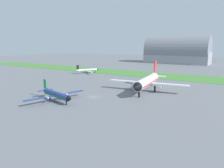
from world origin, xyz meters
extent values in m
plane|color=slate|center=(0.00, 0.00, 0.00)|extent=(600.00, 600.00, 0.00)
cube|color=#478438|center=(0.00, 69.74, 0.04)|extent=(360.00, 28.00, 0.08)
cylinder|color=navy|center=(-7.16, -13.04, 2.65)|extent=(15.93, 6.13, 2.21)
cone|color=black|center=(1.38, -15.26, 2.65)|extent=(2.68, 2.65, 2.16)
cone|color=navy|center=(-16.13, -10.71, 2.92)|extent=(3.49, 2.70, 1.99)
cube|color=#198C4C|center=(-7.16, -13.04, 2.48)|extent=(15.08, 5.95, 0.31)
cube|color=navy|center=(-6.06, -7.06, 2.26)|extent=(4.55, 12.13, 0.22)
cube|color=navy|center=(-9.11, -18.80, 2.26)|extent=(4.55, 12.13, 0.22)
cylinder|color=#B7BABF|center=(-6.01, -9.33, 2.26)|extent=(1.89, 1.13, 0.71)
cylinder|color=#B7BABF|center=(-7.96, -16.84, 2.26)|extent=(1.89, 1.13, 0.71)
cube|color=#198C4C|center=(-15.70, -10.82, 5.51)|extent=(1.99, 0.76, 3.53)
cube|color=navy|center=(-15.31, -9.33, 2.87)|extent=(2.06, 3.32, 0.18)
cube|color=navy|center=(-16.09, -12.32, 2.87)|extent=(2.06, 3.32, 0.18)
cylinder|color=black|center=(-0.75, -14.71, 0.77)|extent=(0.40, 0.40, 1.54)
cylinder|color=black|center=(-7.68, -10.65, 0.77)|extent=(0.40, 0.40, 1.54)
cylinder|color=black|center=(-8.78, -14.88, 0.77)|extent=(0.40, 0.40, 1.54)
cylinder|color=white|center=(14.77, 19.92, 4.68)|extent=(7.55, 27.28, 4.12)
cone|color=black|center=(16.70, 5.06, 4.68)|extent=(4.49, 4.23, 4.04)
cone|color=white|center=(12.75, 35.52, 5.20)|extent=(4.35, 5.68, 3.71)
cube|color=red|center=(14.77, 19.92, 4.37)|extent=(7.44, 25.80, 0.58)
cube|color=white|center=(23.59, 21.81, 3.96)|extent=(18.17, 4.91, 0.41)
cube|color=white|center=(5.76, 19.51, 3.96)|extent=(18.17, 4.91, 0.41)
cylinder|color=#B7BABF|center=(20.38, 21.40, 2.49)|extent=(2.82, 4.75, 2.27)
cylinder|color=#B7BABF|center=(8.97, 19.92, 2.49)|extent=(2.82, 4.75, 2.27)
cube|color=red|center=(12.85, 34.78, 9.74)|extent=(0.92, 3.41, 5.99)
cube|color=white|center=(15.45, 35.11, 5.09)|extent=(5.49, 2.90, 0.33)
cube|color=white|center=(10.25, 34.44, 5.09)|extent=(5.49, 2.90, 0.33)
cylinder|color=black|center=(16.21, 8.77, 1.31)|extent=(0.74, 0.74, 2.62)
cylinder|color=black|center=(17.74, 22.19, 1.31)|extent=(0.74, 0.74, 2.62)
cylinder|color=black|center=(11.32, 21.36, 1.31)|extent=(0.74, 0.74, 2.62)
cylinder|color=white|center=(-45.23, 53.84, 2.23)|extent=(8.90, 12.22, 1.86)
cone|color=black|center=(-41.15, 60.06, 2.23)|extent=(2.54, 2.56, 1.82)
cone|color=white|center=(-49.52, 47.30, 2.46)|extent=(2.83, 3.10, 1.67)
cube|color=black|center=(-45.23, 53.84, 2.09)|extent=(8.53, 11.62, 0.26)
cube|color=white|center=(-49.72, 56.33, 1.91)|extent=(9.27, 6.70, 0.19)
cube|color=white|center=(-41.16, 50.72, 1.91)|extent=(9.27, 6.70, 0.19)
cylinder|color=#B7BABF|center=(-47.89, 55.76, 1.91)|extent=(1.31, 1.57, 0.60)
cylinder|color=#B7BABF|center=(-42.41, 52.16, 1.91)|extent=(1.31, 1.57, 0.60)
cube|color=black|center=(-49.32, 47.61, 4.65)|extent=(1.11, 1.52, 2.98)
cube|color=white|center=(-50.40, 48.33, 2.42)|extent=(2.79, 2.36, 0.15)
cube|color=white|center=(-48.23, 46.90, 2.42)|extent=(2.79, 2.36, 0.15)
cylinder|color=black|center=(-42.17, 58.50, 0.65)|extent=(0.33, 0.33, 1.30)
cylinder|color=black|center=(-47.28, 54.07, 0.65)|extent=(0.33, 0.33, 1.30)
cylinder|color=black|center=(-44.20, 52.05, 0.65)|extent=(0.33, 0.33, 1.30)
cube|color=#9399A3|center=(-12.80, 166.84, 6.04)|extent=(66.21, 26.82, 12.07)
cylinder|color=gray|center=(-12.80, 166.84, 14.75)|extent=(64.88, 29.50, 29.50)
camera|label=1|loc=(51.41, -68.07, 21.35)|focal=34.58mm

